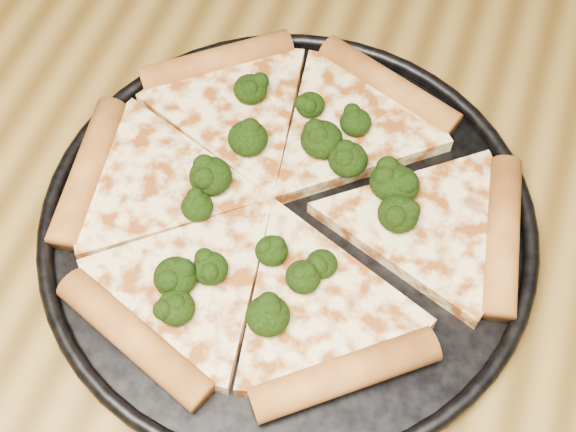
% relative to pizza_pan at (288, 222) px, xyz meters
% --- Properties ---
extents(pizza_pan, '(0.34, 0.34, 0.02)m').
position_rel_pizza_pan_xyz_m(pizza_pan, '(0.00, 0.00, 0.00)').
color(pizza_pan, black).
rests_on(pizza_pan, dining_table).
extents(pizza, '(0.33, 0.31, 0.02)m').
position_rel_pizza_pan_xyz_m(pizza, '(-0.01, 0.01, 0.01)').
color(pizza, '#FFE69C').
rests_on(pizza, pizza_pan).
extents(broccoli_florets, '(0.16, 0.20, 0.02)m').
position_rel_pizza_pan_xyz_m(broccoli_florets, '(-0.00, 0.01, 0.02)').
color(broccoli_florets, black).
rests_on(broccoli_florets, pizza).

